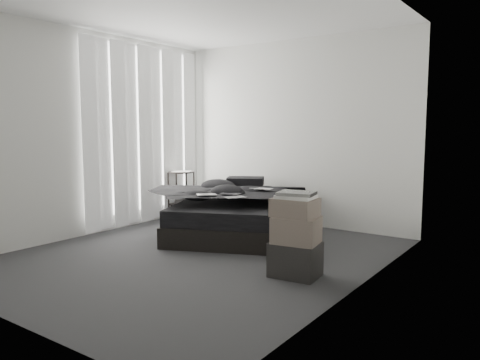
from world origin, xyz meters
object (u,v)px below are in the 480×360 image
Objects in this scene: bed at (234,225)px; side_stand at (181,195)px; box_lower at (295,259)px; laptop at (260,184)px.

bed is 2.55× the size of side_stand.
bed is 4.16× the size of box_lower.
bed is at bearing -18.59° from side_stand.
side_stand is 3.14m from box_lower.
laptop is 0.67× the size of box_lower.
laptop is (0.29, 0.17, 0.54)m from bed.
box_lower is (2.77, -1.47, -0.19)m from side_stand.
side_stand is at bearing 165.32° from laptop.
box_lower reaches higher than bed.
bed is at bearing -154.50° from laptop.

